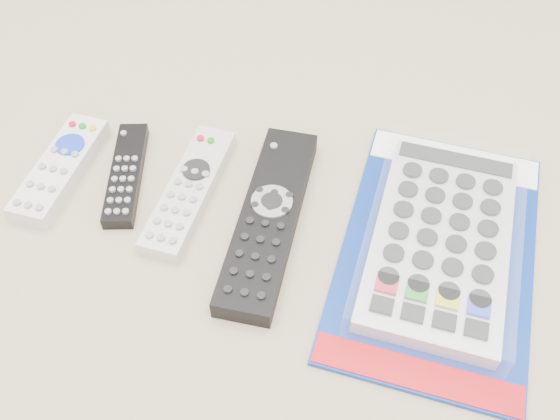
# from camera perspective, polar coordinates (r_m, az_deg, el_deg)

# --- Properties ---
(remote_small_grey) EXTENTS (0.08, 0.17, 0.03)m
(remote_small_grey) POSITION_cam_1_polar(r_m,az_deg,el_deg) (0.81, -19.44, 3.59)
(remote_small_grey) COLOR silver
(remote_small_grey) RESTS_ON ground
(remote_slim_black) EXTENTS (0.06, 0.16, 0.02)m
(remote_slim_black) POSITION_cam_1_polar(r_m,az_deg,el_deg) (0.78, -13.90, 3.20)
(remote_slim_black) COLOR black
(remote_slim_black) RESTS_ON ground
(remote_silver_dvd) EXTENTS (0.08, 0.20, 0.02)m
(remote_silver_dvd) POSITION_cam_1_polar(r_m,az_deg,el_deg) (0.75, -8.29, 1.80)
(remote_silver_dvd) COLOR silver
(remote_silver_dvd) RESTS_ON ground
(remote_large_black) EXTENTS (0.09, 0.27, 0.03)m
(remote_large_black) POSITION_cam_1_polar(r_m,az_deg,el_deg) (0.71, -1.02, -0.79)
(remote_large_black) COLOR black
(remote_large_black) RESTS_ON ground
(jumbo_remote_packaged) EXTENTS (0.26, 0.37, 0.05)m
(jumbo_remote_packaged) POSITION_cam_1_polar(r_m,az_deg,el_deg) (0.70, 14.51, -2.63)
(jumbo_remote_packaged) COLOR navy
(jumbo_remote_packaged) RESTS_ON ground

